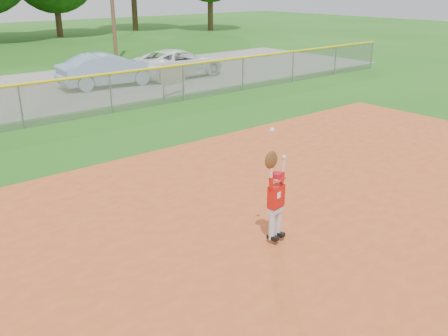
{
  "coord_description": "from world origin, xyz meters",
  "views": [
    {
      "loc": [
        -5.26,
        -6.96,
        4.66
      ],
      "look_at": [
        0.87,
        0.4,
        1.1
      ],
      "focal_mm": 40.0,
      "sensor_mm": 36.0,
      "label": 1
    }
  ],
  "objects_px": {
    "car_white_b": "(178,63)",
    "sponsor_sign": "(173,75)",
    "car_blue": "(109,70)",
    "ballplayer": "(275,195)"
  },
  "relations": [
    {
      "from": "sponsor_sign",
      "to": "ballplayer",
      "type": "distance_m",
      "value": 13.53
    },
    {
      "from": "sponsor_sign",
      "to": "ballplayer",
      "type": "bearing_deg",
      "value": -116.46
    },
    {
      "from": "sponsor_sign",
      "to": "ballplayer",
      "type": "xyz_separation_m",
      "value": [
        -6.03,
        -12.12,
        0.09
      ]
    },
    {
      "from": "sponsor_sign",
      "to": "car_white_b",
      "type": "bearing_deg",
      "value": 52.65
    },
    {
      "from": "sponsor_sign",
      "to": "ballplayer",
      "type": "relative_size",
      "value": 0.68
    },
    {
      "from": "car_white_b",
      "to": "ballplayer",
      "type": "xyz_separation_m",
      "value": [
        -8.86,
        -15.83,
        0.26
      ]
    },
    {
      "from": "sponsor_sign",
      "to": "car_blue",
      "type": "bearing_deg",
      "value": 106.8
    },
    {
      "from": "car_white_b",
      "to": "sponsor_sign",
      "type": "height_order",
      "value": "car_white_b"
    },
    {
      "from": "car_white_b",
      "to": "sponsor_sign",
      "type": "distance_m",
      "value": 4.68
    },
    {
      "from": "car_blue",
      "to": "car_white_b",
      "type": "distance_m",
      "value": 3.96
    }
  ]
}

